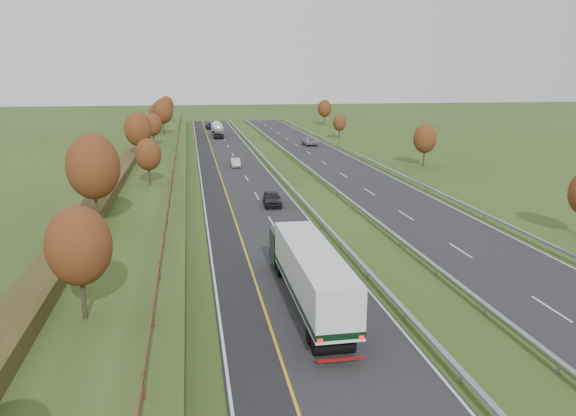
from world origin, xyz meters
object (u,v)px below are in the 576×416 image
Objects in this scene: car_dark_near at (272,198)px; car_silver_mid at (236,162)px; box_lorry at (309,271)px; car_small_far at (210,126)px; car_oncoming at (310,141)px; road_tanker at (217,129)px.

car_silver_mid is (-1.76, 27.43, -0.14)m from car_dark_near.
car_silver_mid is at bearing 89.93° from box_lorry.
car_small_far is at bearing 96.10° from car_dark_near.
car_oncoming reaches higher than car_silver_mid.
box_lorry is at bearing 78.26° from car_oncoming.
car_silver_mid is at bearing 55.91° from car_oncoming.
car_dark_near is at bearing 74.00° from car_oncoming.
box_lorry is 99.49m from road_tanker.
car_oncoming is at bearing 77.84° from box_lorry.
car_dark_near is 90.77m from car_small_far.
box_lorry reaches higher than road_tanker.
car_silver_mid is (0.51, -44.21, -1.16)m from road_tanker.
road_tanker is at bearing 95.87° from car_dark_near.
road_tanker is 26.13m from car_oncoming.
car_dark_near reaches higher than car_silver_mid.
car_small_far is 42.54m from car_oncoming.
car_small_far is (-1.41, 118.56, -1.50)m from box_lorry.
car_silver_mid is at bearing 97.73° from car_dark_near.
box_lorry is 27.94m from car_dark_near.
box_lorry is 4.05× the size of car_silver_mid.
car_small_far is (-3.25, 90.72, -0.01)m from car_dark_near.
car_small_far is at bearing -63.46° from car_oncoming.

